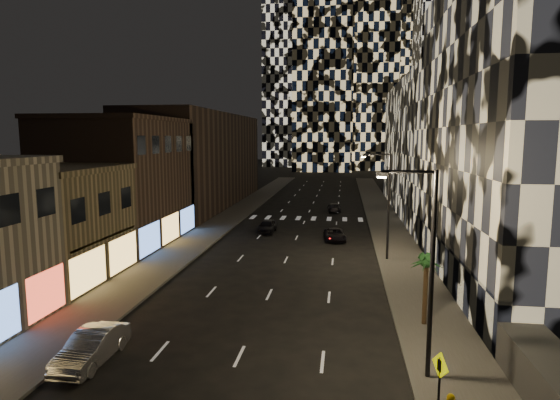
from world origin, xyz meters
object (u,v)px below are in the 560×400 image
(car_dark_midlane, at_px, (267,226))
(car_dark_rightlane, at_px, (335,235))
(ped_sign, at_px, (440,377))
(streetlight_far, at_px, (386,198))
(car_dark_oncoming, at_px, (334,207))
(palm_tree, at_px, (426,266))
(streetlight_near, at_px, (427,260))
(car_silver_parked, at_px, (92,347))

(car_dark_midlane, height_order, car_dark_rightlane, car_dark_midlane)
(ped_sign, bearing_deg, streetlight_far, 68.82)
(car_dark_oncoming, xyz_separation_m, car_dark_rightlane, (0.50, -18.78, 0.00))
(car_dark_rightlane, bearing_deg, palm_tree, -82.87)
(car_dark_midlane, distance_m, car_dark_oncoming, 17.35)
(streetlight_near, distance_m, palm_tree, 6.33)
(streetlight_near, xyz_separation_m, car_dark_rightlane, (-4.35, 27.26, -4.75))
(car_silver_parked, relative_size, ped_sign, 1.61)
(streetlight_far, distance_m, car_dark_oncoming, 26.92)
(car_silver_parked, distance_m, car_dark_midlane, 30.93)
(streetlight_far, relative_size, car_dark_midlane, 2.11)
(car_dark_rightlane, bearing_deg, ped_sign, -89.23)
(car_dark_midlane, bearing_deg, palm_tree, -60.95)
(car_silver_parked, bearing_deg, palm_tree, 23.06)
(car_dark_midlane, distance_m, palm_tree, 27.58)
(streetlight_near, xyz_separation_m, streetlight_far, (0.00, 20.00, 0.00))
(streetlight_near, bearing_deg, car_dark_rightlane, 99.07)
(ped_sign, bearing_deg, car_dark_oncoming, 74.45)
(car_dark_midlane, relative_size, car_dark_oncoming, 1.03)
(streetlight_near, bearing_deg, car_dark_midlane, 111.45)
(car_dark_midlane, height_order, palm_tree, palm_tree)
(car_dark_oncoming, bearing_deg, ped_sign, 91.24)
(palm_tree, bearing_deg, streetlight_far, 94.27)
(ped_sign, bearing_deg, car_dark_midlane, 88.10)
(streetlight_near, distance_m, car_silver_parked, 15.72)
(car_dark_oncoming, height_order, ped_sign, ped_sign)
(streetlight_far, xyz_separation_m, palm_tree, (1.05, -14.05, -1.91))
(palm_tree, bearing_deg, streetlight_near, -100.02)
(car_dark_oncoming, height_order, car_dark_rightlane, car_dark_rightlane)
(car_silver_parked, bearing_deg, car_dark_oncoming, 78.63)
(streetlight_near, distance_m, car_dark_midlane, 32.75)
(streetlight_near, height_order, car_dark_rightlane, streetlight_near)
(streetlight_far, relative_size, car_silver_parked, 1.94)
(streetlight_near, relative_size, car_silver_parked, 1.94)
(streetlight_near, xyz_separation_m, ped_sign, (-0.06, -3.81, -3.23))
(car_dark_rightlane, bearing_deg, car_silver_parked, -118.06)
(car_silver_parked, height_order, car_dark_oncoming, car_silver_parked)
(car_silver_parked, xyz_separation_m, car_dark_midlane, (3.17, 30.76, -0.04))
(car_dark_midlane, relative_size, ped_sign, 1.48)
(car_silver_parked, bearing_deg, car_dark_midlane, 85.05)
(streetlight_far, height_order, ped_sign, streetlight_far)
(car_silver_parked, height_order, car_dark_rightlane, car_silver_parked)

